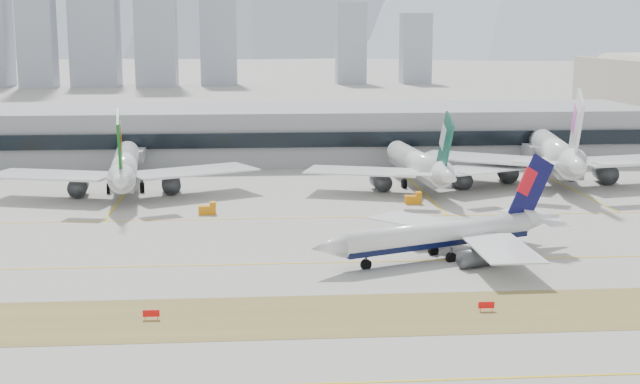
{
  "coord_description": "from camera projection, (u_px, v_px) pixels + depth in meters",
  "views": [
    {
      "loc": [
        -5.45,
        -144.95,
        37.57
      ],
      "look_at": [
        7.59,
        18.0,
        7.5
      ],
      "focal_mm": 50.0,
      "sensor_mm": 36.0,
      "label": 1
    }
  ],
  "objects": [
    {
      "name": "city_skyline",
      "position": [
        91.0,
        9.0,
        576.46
      ],
      "size": [
        342.0,
        49.8,
        140.0
      ],
      "color": "#979CAC",
      "rests_on": "ground"
    },
    {
      "name": "gse_b",
      "position": [
        208.0,
        209.0,
        182.6
      ],
      "size": [
        3.55,
        2.0,
        2.6
      ],
      "color": "orange",
      "rests_on": "ground"
    },
    {
      "name": "apron_markings",
      "position": [
        303.0,
        380.0,
        96.43
      ],
      "size": [
        360.0,
        122.22,
        0.06
      ],
      "color": "brown",
      "rests_on": "ground"
    },
    {
      "name": "hold_sign_left",
      "position": [
        151.0,
        314.0,
        116.34
      ],
      "size": [
        2.2,
        0.15,
        1.35
      ],
      "color": "red",
      "rests_on": "ground"
    },
    {
      "name": "terminal",
      "position": [
        268.0,
        133.0,
        260.55
      ],
      "size": [
        280.0,
        43.1,
        15.0
      ],
      "color": "gray",
      "rests_on": "ground"
    },
    {
      "name": "taxiing_airliner",
      "position": [
        447.0,
        234.0,
        147.48
      ],
      "size": [
        46.92,
        39.67,
        16.56
      ],
      "rotation": [
        0.0,
        0.0,
        3.53
      ],
      "color": "white",
      "rests_on": "ground"
    },
    {
      "name": "widebody_china_air",
      "position": [
        556.0,
        155.0,
        220.95
      ],
      "size": [
        69.66,
        68.98,
        25.2
      ],
      "rotation": [
        0.0,
        0.0,
        1.4
      ],
      "color": "white",
      "rests_on": "ground"
    },
    {
      "name": "widebody_eva",
      "position": [
        125.0,
        169.0,
        204.65
      ],
      "size": [
        61.51,
        60.48,
        22.03
      ],
      "rotation": [
        0.0,
        0.0,
        1.67
      ],
      "color": "white",
      "rests_on": "ground"
    },
    {
      "name": "ground",
      "position": [
        284.0,
        256.0,
        149.33
      ],
      "size": [
        3000.0,
        3000.0,
        0.0
      ],
      "primitive_type": "plane",
      "color": "gray",
      "rests_on": "ground"
    },
    {
      "name": "widebody_cathay",
      "position": [
        420.0,
        166.0,
        211.5
      ],
      "size": [
        57.65,
        56.55,
        20.6
      ],
      "rotation": [
        0.0,
        0.0,
        1.65
      ],
      "color": "white",
      "rests_on": "ground"
    },
    {
      "name": "hold_sign_right",
      "position": [
        486.0,
        305.0,
        119.84
      ],
      "size": [
        2.2,
        0.15,
        1.35
      ],
      "color": "red",
      "rests_on": "ground"
    },
    {
      "name": "gse_c",
      "position": [
        414.0,
        199.0,
        193.64
      ],
      "size": [
        3.55,
        2.0,
        2.6
      ],
      "color": "orange",
      "rests_on": "ground"
    }
  ]
}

